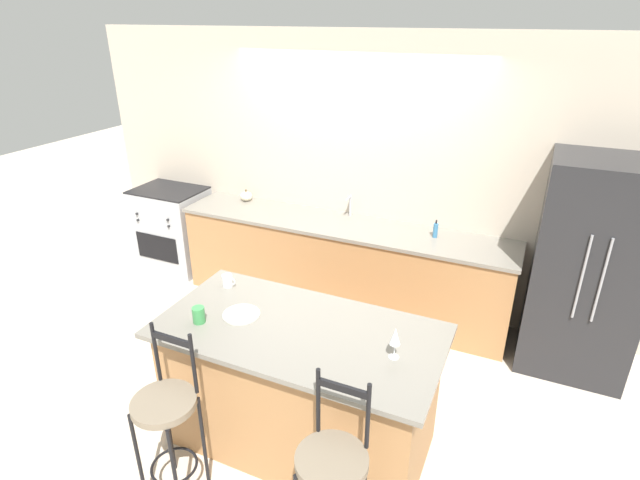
% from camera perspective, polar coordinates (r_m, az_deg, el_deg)
% --- Properties ---
extents(ground_plane, '(18.00, 18.00, 0.00)m').
position_cam_1_polar(ground_plane, '(5.07, 0.73, -9.29)').
color(ground_plane, beige).
extents(wall_back, '(6.00, 0.07, 2.70)m').
position_cam_1_polar(wall_back, '(5.08, 4.02, 7.65)').
color(wall_back, beige).
rests_on(wall_back, ground_plane).
extents(back_counter, '(3.39, 0.68, 0.93)m').
position_cam_1_polar(back_counter, '(5.13, 2.45, -2.82)').
color(back_counter, '#A87547').
rests_on(back_counter, ground_plane).
extents(sink_faucet, '(0.02, 0.13, 0.22)m').
position_cam_1_polar(sink_faucet, '(5.06, 3.43, 4.17)').
color(sink_faucet, '#ADAFB5').
rests_on(sink_faucet, back_counter).
extents(kitchen_island, '(1.86, 0.96, 0.96)m').
position_cam_1_polar(kitchen_island, '(3.57, -2.33, -16.41)').
color(kitchen_island, '#A87547').
rests_on(kitchen_island, ground_plane).
extents(refrigerator, '(0.83, 0.75, 1.84)m').
position_cam_1_polar(refrigerator, '(4.62, 28.23, -2.92)').
color(refrigerator, '#232326').
rests_on(refrigerator, ground_plane).
extents(oven_range, '(0.79, 0.62, 0.98)m').
position_cam_1_polar(oven_range, '(6.17, -16.43, 1.29)').
color(oven_range, '#ADAFB5').
rests_on(oven_range, ground_plane).
extents(bar_stool_near, '(0.38, 0.38, 1.17)m').
position_cam_1_polar(bar_stool_near, '(3.29, -17.05, -18.81)').
color(bar_stool_near, black).
rests_on(bar_stool_near, ground_plane).
extents(bar_stool_far, '(0.38, 0.38, 1.17)m').
position_cam_1_polar(bar_stool_far, '(2.88, 1.39, -25.34)').
color(bar_stool_far, black).
rests_on(bar_stool_far, ground_plane).
extents(dinner_plate, '(0.25, 0.25, 0.02)m').
position_cam_1_polar(dinner_plate, '(3.44, -8.98, -8.36)').
color(dinner_plate, beige).
rests_on(dinner_plate, kitchen_island).
extents(wine_glass, '(0.07, 0.07, 0.21)m').
position_cam_1_polar(wine_glass, '(2.98, 8.60, -10.89)').
color(wine_glass, white).
rests_on(wine_glass, kitchen_island).
extents(coffee_mug, '(0.11, 0.08, 0.09)m').
position_cam_1_polar(coffee_mug, '(3.78, -10.50, -4.59)').
color(coffee_mug, white).
rests_on(coffee_mug, kitchen_island).
extents(tumbler_cup, '(0.08, 0.08, 0.11)m').
position_cam_1_polar(tumbler_cup, '(3.40, -13.70, -8.32)').
color(tumbler_cup, '#3D934C').
rests_on(tumbler_cup, kitchen_island).
extents(pumpkin_decoration, '(0.13, 0.13, 0.13)m').
position_cam_1_polar(pumpkin_decoration, '(5.58, -8.43, 4.98)').
color(pumpkin_decoration, beige).
rests_on(pumpkin_decoration, back_counter).
extents(soap_bottle, '(0.04, 0.04, 0.17)m').
position_cam_1_polar(soap_bottle, '(4.71, 13.06, 1.10)').
color(soap_bottle, teal).
rests_on(soap_bottle, back_counter).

